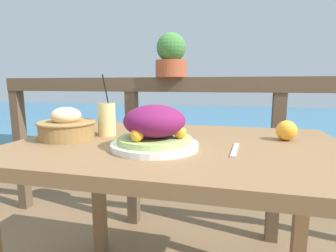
# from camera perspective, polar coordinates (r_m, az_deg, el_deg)

# --- Properties ---
(patio_table) EXTENTS (1.17, 0.81, 0.75)m
(patio_table) POSITION_cam_1_polar(r_m,az_deg,el_deg) (0.99, 2.00, -9.05)
(patio_table) COLOR olive
(patio_table) RESTS_ON ground_plane
(railing_fence) EXTENTS (2.80, 0.08, 1.00)m
(railing_fence) POSITION_cam_1_polar(r_m,az_deg,el_deg) (1.65, 7.01, 0.67)
(railing_fence) COLOR brown
(railing_fence) RESTS_ON ground_plane
(sea_backdrop) EXTENTS (12.00, 4.00, 0.46)m
(sea_backdrop) POSITION_cam_1_polar(r_m,az_deg,el_deg) (4.19, 11.06, -1.12)
(sea_backdrop) COLOR teal
(sea_backdrop) RESTS_ON ground_plane
(salad_plate) EXTENTS (0.29, 0.29, 0.14)m
(salad_plate) POSITION_cam_1_polar(r_m,az_deg,el_deg) (0.86, -2.93, -0.82)
(salad_plate) COLOR white
(salad_plate) RESTS_ON patio_table
(drink_glass) EXTENTS (0.07, 0.07, 0.25)m
(drink_glass) POSITION_cam_1_polar(r_m,az_deg,el_deg) (1.10, -13.20, 1.47)
(drink_glass) COLOR #DBCC7F
(drink_glass) RESTS_ON patio_table
(bread_basket) EXTENTS (0.22, 0.22, 0.12)m
(bread_basket) POSITION_cam_1_polar(r_m,az_deg,el_deg) (1.08, -21.19, -0.07)
(bread_basket) COLOR olive
(bread_basket) RESTS_ON patio_table
(potted_plant) EXTENTS (0.19, 0.19, 0.27)m
(potted_plant) POSITION_cam_1_polar(r_m,az_deg,el_deg) (1.67, 0.69, 14.96)
(potted_plant) COLOR #A34C2D
(potted_plant) RESTS_ON railing_fence
(knife) EXTENTS (0.03, 0.18, 0.00)m
(knife) POSITION_cam_1_polar(r_m,az_deg,el_deg) (0.87, 14.37, -5.02)
(knife) COLOR silver
(knife) RESTS_ON patio_table
(orange_near_basket) EXTENTS (0.08, 0.08, 0.08)m
(orange_near_basket) POSITION_cam_1_polar(r_m,az_deg,el_deg) (1.08, 24.38, -0.89)
(orange_near_basket) COLOR #F9A328
(orange_near_basket) RESTS_ON patio_table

